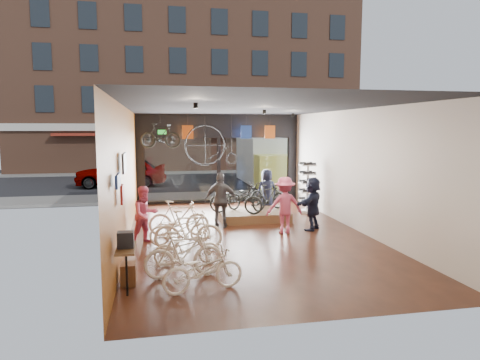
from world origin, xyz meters
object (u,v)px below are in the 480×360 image
object	(u,v)px
customer_3	(285,205)
penny_farthing	(214,146)
box_truck	(267,162)
floor_bike_0	(203,270)
hung_bike	(160,136)
floor_bike_4	(180,228)
display_bike_right	(245,196)
display_platform	(252,215)
customer_4	(267,191)
sunglasses_rack	(307,187)
floor_bike_5	(179,218)
display_bike_mid	(269,197)
floor_bike_2	(187,248)
customer_5	(313,203)
display_bike_left	(236,200)
customer_1	(145,215)
customer_2	(221,200)
floor_bike_3	(188,230)
street_car	(121,172)
floor_bike_1	(184,254)

from	to	relation	value
customer_3	penny_farthing	xyz separation A→B (m)	(-1.60, 4.34, 1.63)
box_truck	floor_bike_0	xyz separation A→B (m)	(-5.30, -15.28, -0.90)
floor_bike_0	hung_bike	distance (m)	8.87
floor_bike_4	display_bike_right	size ratio (longest dim) A/B	0.98
display_platform	customer_4	xyz separation A→B (m)	(0.84, 1.22, 0.67)
customer_4	sunglasses_rack	bearing A→B (deg)	155.34
floor_bike_4	floor_bike_5	world-z (taller)	floor_bike_5
display_bike_mid	customer_3	xyz separation A→B (m)	(-0.08, -2.16, 0.10)
hung_bike	box_truck	bearing A→B (deg)	-23.31
customer_4	customer_3	bearing A→B (deg)	76.59
display_platform	floor_bike_2	bearing A→B (deg)	-119.11
customer_5	display_bike_left	bearing A→B (deg)	-83.17
floor_bike_4	customer_1	world-z (taller)	customer_1
customer_2	customer_5	size ratio (longest dim) A/B	1.07
display_bike_right	customer_4	distance (m)	1.14
box_truck	floor_bike_2	size ratio (longest dim) A/B	4.34
floor_bike_3	box_truck	bearing A→B (deg)	-17.52
hung_bike	display_platform	bearing A→B (deg)	-105.26
display_platform	display_bike_right	world-z (taller)	display_bike_right
floor_bike_3	floor_bike_4	xyz separation A→B (m)	(-0.17, 0.64, -0.09)
customer_2	customer_4	distance (m)	3.13
floor_bike_4	sunglasses_rack	xyz separation A→B (m)	(5.01, 3.64, 0.53)
floor_bike_4	display_bike_right	world-z (taller)	display_bike_right
street_car	floor_bike_0	size ratio (longest dim) A/B	2.99
street_car	display_bike_left	distance (m)	11.21
display_platform	customer_5	world-z (taller)	customer_5
customer_2	hung_bike	bearing A→B (deg)	-46.05
display_bike_left	display_bike_right	distance (m)	1.14
sunglasses_rack	hung_bike	bearing A→B (deg)	157.21
floor_bike_0	floor_bike_3	world-z (taller)	floor_bike_3
customer_5	sunglasses_rack	xyz separation A→B (m)	(0.80, 2.68, 0.13)
sunglasses_rack	display_bike_mid	bearing A→B (deg)	-165.16
floor_bike_0	floor_bike_1	distance (m)	0.93
customer_3	sunglasses_rack	bearing A→B (deg)	-120.05
floor_bike_2	penny_farthing	size ratio (longest dim) A/B	0.78
display_bike_mid	display_bike_right	xyz separation A→B (m)	(-0.72, 0.61, -0.01)
customer_4	floor_bike_1	bearing A→B (deg)	54.03
display_platform	customer_2	distance (m)	1.84
floor_bike_2	display_bike_mid	xyz separation A→B (m)	(3.24, 4.74, 0.36)
box_truck	display_bike_mid	world-z (taller)	box_truck
display_platform	display_bike_left	bearing A→B (deg)	-149.95
street_car	floor_bike_3	world-z (taller)	street_car
customer_4	sunglasses_rack	size ratio (longest dim) A/B	0.85
display_platform	penny_farthing	xyz separation A→B (m)	(-1.08, 2.19, 2.35)
box_truck	floor_bike_5	bearing A→B (deg)	-117.11
floor_bike_2	floor_bike_4	distance (m)	1.87
display_bike_left	penny_farthing	size ratio (longest dim) A/B	0.93
box_truck	customer_1	world-z (taller)	box_truck
display_platform	penny_farthing	distance (m)	3.39
box_truck	hung_bike	xyz separation A→B (m)	(-5.98, -6.80, 1.59)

